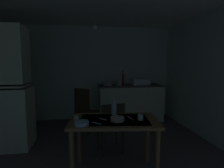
# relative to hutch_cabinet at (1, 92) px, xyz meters

# --- Properties ---
(ground_plane) EXTENTS (5.24, 5.24, 0.00)m
(ground_plane) POSITION_rel_hutch_cabinet_xyz_m (1.63, -0.36, -0.99)
(ground_plane) COLOR #5A4849
(wall_back) EXTENTS (4.34, 0.10, 2.46)m
(wall_back) POSITION_rel_hutch_cabinet_xyz_m (1.63, 1.58, 0.24)
(wall_back) COLOR beige
(wall_back) RESTS_ON ground
(wall_right) EXTENTS (0.10, 3.88, 2.46)m
(wall_right) POSITION_rel_hutch_cabinet_xyz_m (3.80, -0.36, 0.24)
(wall_right) COLOR silver
(wall_right) RESTS_ON ground
(hutch_cabinet) EXTENTS (0.94, 0.60, 2.11)m
(hutch_cabinet) POSITION_rel_hutch_cabinet_xyz_m (0.00, 0.00, 0.00)
(hutch_cabinet) COLOR beige
(hutch_cabinet) RESTS_ON ground
(counter_cabinet) EXTENTS (1.65, 0.64, 0.93)m
(counter_cabinet) POSITION_rel_hutch_cabinet_xyz_m (2.61, 1.21, -0.52)
(counter_cabinet) COLOR beige
(counter_cabinet) RESTS_ON ground
(sink_basin) EXTENTS (0.44, 0.34, 0.15)m
(sink_basin) POSITION_rel_hutch_cabinet_xyz_m (2.87, 1.21, 0.02)
(sink_basin) COLOR silver
(sink_basin) RESTS_ON counter_cabinet
(hand_pump) EXTENTS (0.05, 0.27, 0.39)m
(hand_pump) POSITION_rel_hutch_cabinet_xyz_m (2.42, 1.26, 0.11)
(hand_pump) COLOR #B21E19
(hand_pump) RESTS_ON counter_cabinet
(mixing_bowl_counter) EXTENTS (0.24, 0.24, 0.09)m
(mixing_bowl_counter) POSITION_rel_hutch_cabinet_xyz_m (2.00, 1.16, -0.01)
(mixing_bowl_counter) COLOR tan
(mixing_bowl_counter) RESTS_ON counter_cabinet
(stoneware_crock) EXTENTS (0.14, 0.14, 0.12)m
(stoneware_crock) POSITION_rel_hutch_cabinet_xyz_m (2.30, 1.19, -0.00)
(stoneware_crock) COLOR beige
(stoneware_crock) RESTS_ON counter_cabinet
(dining_table) EXTENTS (1.22, 0.82, 0.74)m
(dining_table) POSITION_rel_hutch_cabinet_xyz_m (1.80, -1.06, -0.35)
(dining_table) COLOR brown
(dining_table) RESTS_ON ground
(chair_far_side) EXTENTS (0.45, 0.45, 0.85)m
(chair_far_side) POSITION_rel_hutch_cabinet_xyz_m (1.84, -0.49, -0.53)
(chair_far_side) COLOR #3C2919
(chair_far_side) RESTS_ON ground
(chair_by_counter) EXTENTS (0.56, 0.56, 0.96)m
(chair_by_counter) POSITION_rel_hutch_cabinet_xyz_m (1.42, 0.57, -0.50)
(chair_by_counter) COLOR #3D2618
(chair_by_counter) RESTS_ON ground
(serving_bowl_wide) EXTENTS (0.18, 0.18, 0.05)m
(serving_bowl_wide) POSITION_rel_hutch_cabinet_xyz_m (1.83, -1.13, -0.22)
(serving_bowl_wide) COLOR tan
(serving_bowl_wide) RESTS_ON dining_table
(soup_bowl_small) EXTENTS (0.17, 0.17, 0.05)m
(soup_bowl_small) POSITION_rel_hutch_cabinet_xyz_m (1.38, -1.23, -0.22)
(soup_bowl_small) COLOR #9EB2C6
(soup_bowl_small) RESTS_ON dining_table
(teacup_cream) EXTENTS (0.07, 0.07, 0.07)m
(teacup_cream) POSITION_rel_hutch_cabinet_xyz_m (2.13, -1.13, -0.21)
(teacup_cream) COLOR #ADD1C1
(teacup_cream) RESTS_ON dining_table
(mug_tall) EXTENTS (0.06, 0.06, 0.06)m
(mug_tall) POSITION_rel_hutch_cabinet_xyz_m (1.31, -1.01, -0.21)
(mug_tall) COLOR tan
(mug_tall) RESTS_ON dining_table
(glass_bottle) EXTENTS (0.07, 0.07, 0.23)m
(glass_bottle) POSITION_rel_hutch_cabinet_xyz_m (1.83, -0.87, -0.15)
(glass_bottle) COLOR #B7BCC1
(glass_bottle) RESTS_ON dining_table
(table_knife) EXTENTS (0.05, 0.18, 0.00)m
(table_knife) POSITION_rel_hutch_cabinet_xyz_m (2.02, -1.04, -0.24)
(table_knife) COLOR silver
(table_knife) RESTS_ON dining_table
(teaspoon_near_bowl) EXTENTS (0.11, 0.12, 0.00)m
(teaspoon_near_bowl) POSITION_rel_hutch_cabinet_xyz_m (1.65, -1.03, -0.24)
(teaspoon_near_bowl) COLOR beige
(teaspoon_near_bowl) RESTS_ON dining_table
(teaspoon_by_cup) EXTENTS (0.12, 0.11, 0.00)m
(teaspoon_by_cup) POSITION_rel_hutch_cabinet_xyz_m (1.56, -1.18, -0.24)
(teaspoon_by_cup) COLOR beige
(teaspoon_by_cup) RESTS_ON dining_table
(pendant_bulb) EXTENTS (0.08, 0.08, 0.08)m
(pendant_bulb) POSITION_rel_hutch_cabinet_xyz_m (1.61, -0.28, 1.08)
(pendant_bulb) COLOR #F9EFCC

